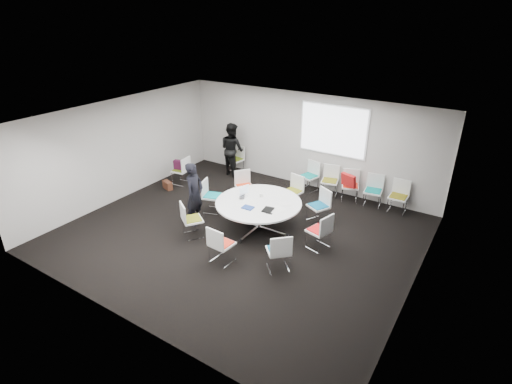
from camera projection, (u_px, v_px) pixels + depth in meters
The scene contains 31 objects.
room_shell at pixel (243, 181), 9.05m from camera, with size 8.08×7.08×2.88m.
conference_table at pixel (259, 210), 9.69m from camera, with size 2.08×2.08×0.73m.
projection_screen at pixel (333, 130), 11.15m from camera, with size 1.90×0.03×1.35m, color white.
chair_ring_a at pixel (319, 237), 9.00m from camera, with size 0.55×0.56×0.88m.
chair_ring_b at pixel (318, 212), 10.09m from camera, with size 0.62×0.61×0.88m.
chair_ring_c at pixel (292, 197), 10.87m from camera, with size 0.54×0.53×0.88m.
chair_ring_d at pixel (245, 192), 11.16m from camera, with size 0.63×0.64×0.88m.
chair_ring_e at pixel (212, 202), 10.62m from camera, with size 0.57×0.57×0.88m.
chair_ring_f at pixel (192, 226), 9.46m from camera, with size 0.63×0.63×0.88m.
chair_ring_g at pixel (222, 251), 8.50m from camera, with size 0.49×0.48×0.88m.
chair_ring_h at pixel (278, 258), 8.26m from camera, with size 0.64×0.64×0.88m.
chair_back_a at pixel (309, 182), 11.84m from camera, with size 0.56×0.55×0.88m.
chair_back_b at pixel (329, 186), 11.52m from camera, with size 0.55×0.54×0.88m.
chair_back_c at pixel (350, 191), 11.22m from camera, with size 0.59×0.58×0.88m.
chair_back_d at pixel (372, 197), 10.90m from camera, with size 0.52×0.50×0.88m.
chair_back_e at pixel (397, 203), 10.58m from camera, with size 0.46×0.45×0.88m.
chair_spare_left at pixel (182, 175), 12.27m from camera, with size 0.50×0.51×0.88m.
chair_person_back at pixel (235, 164), 13.12m from camera, with size 0.52×0.51×0.88m.
person_main at pixel (195, 194), 9.82m from camera, with size 0.59×0.39×1.61m, color black.
person_back at pixel (232, 149), 12.75m from camera, with size 0.83×0.65×1.71m, color black.
laptop at pixel (244, 197), 9.84m from camera, with size 0.31×0.20×0.02m, color #333338.
laptop_lid at pixel (244, 190), 9.91m from camera, with size 0.30×0.02×0.22m, color silver.
notebook_black at pixel (268, 210), 9.21m from camera, with size 0.22×0.30×0.02m, color black.
tablet_folio at pixel (248, 208), 9.30m from camera, with size 0.26×0.20×0.03m, color navy.
papers_right at pixel (285, 204), 9.50m from camera, with size 0.30×0.21×0.00m, color silver.
papers_front at pixel (280, 209), 9.28m from camera, with size 0.30×0.21×0.00m, color white.
cup at pixel (261, 195), 9.83m from camera, with size 0.08×0.08×0.09m, color white.
phone at pixel (269, 213), 9.06m from camera, with size 0.14×0.07×0.01m, color black.
maroon_bag at pixel (180, 165), 12.12m from camera, with size 0.40×0.14×0.28m, color #42112C.
brown_bag at pixel (168, 185), 11.98m from camera, with size 0.36×0.16×0.24m, color #452316.
red_jacket at pixel (348, 180), 10.87m from camera, with size 0.44×0.10×0.35m, color #AE1515.
Camera 1 is at (4.82, -6.82, 5.02)m, focal length 28.00 mm.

